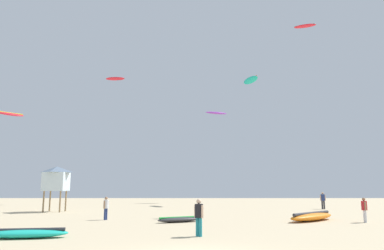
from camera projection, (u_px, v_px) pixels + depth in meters
The scene contains 13 objects.
person_foreground at pixel (198, 214), 17.04m from camera, with size 0.44×0.44×1.73m.
person_midground at pixel (105, 206), 25.29m from camera, with size 0.36×0.50×1.59m.
person_left at pixel (322, 199), 37.14m from camera, with size 0.57×0.39×1.73m.
person_right at pixel (363, 208), 23.55m from camera, with size 0.36×0.52×1.59m.
kite_grounded_near at pixel (25, 234), 16.29m from camera, with size 3.84×1.65×0.45m.
kite_grounded_mid at pixel (178, 220), 23.55m from camera, with size 3.11×2.14×0.38m.
kite_grounded_far at pixel (311, 217), 24.53m from camera, with size 4.55×4.45×0.61m.
lifeguard_tower at pixel (55, 178), 33.66m from camera, with size 2.30×2.30×4.15m.
kite_aloft_0 at pixel (304, 26), 34.27m from camera, with size 2.10×1.24×0.27m.
kite_aloft_2 at pixel (114, 79), 53.93m from camera, with size 2.89×1.03×0.51m.
kite_aloft_3 at pixel (215, 113), 55.52m from camera, with size 3.65×2.18×0.50m.
kite_aloft_4 at pixel (9, 114), 36.53m from camera, with size 2.37×2.36×0.52m.
kite_aloft_5 at pixel (250, 80), 50.15m from camera, with size 2.18×3.60×0.89m.
Camera 1 is at (-0.08, -12.45, 2.33)m, focal length 33.77 mm.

